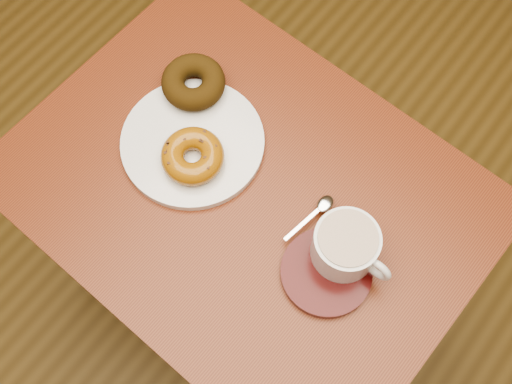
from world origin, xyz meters
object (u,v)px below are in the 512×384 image
Objects in this scene: cafe_table at (247,214)px; coffee_cup at (346,246)px; donut_plate at (193,142)px; saucer at (326,272)px.

cafe_table is 5.88× the size of coffee_cup.
cafe_table is at bearing -4.63° from donut_plate.
coffee_cup is (0.00, 0.04, 0.04)m from saucer.
cafe_table is at bearing -176.90° from coffee_cup.
saucer is (0.18, -0.03, 0.12)m from cafe_table.
donut_plate and saucer have the same top height.
saucer is 1.07× the size of coffee_cup.
donut_plate is (-0.12, 0.01, 0.12)m from cafe_table.
coffee_cup is at bearing 3.39° from cafe_table.
coffee_cup is (0.18, 0.00, 0.16)m from cafe_table.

